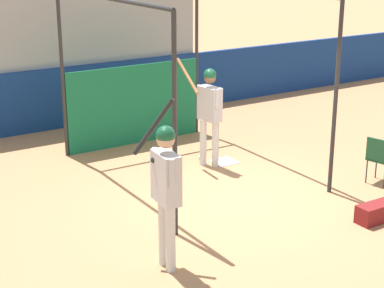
{
  "coord_description": "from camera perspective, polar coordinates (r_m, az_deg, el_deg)",
  "views": [
    {
      "loc": [
        -5.78,
        -7.81,
        4.1
      ],
      "look_at": [
        -0.75,
        0.15,
        1.06
      ],
      "focal_mm": 60.0,
      "sensor_mm": 36.0,
      "label": 1
    }
  ],
  "objects": [
    {
      "name": "outfield_wall",
      "position": [
        14.9,
        -8.62,
        4.46
      ],
      "size": [
        24.0,
        0.12,
        1.36
      ],
      "color": "navy",
      "rests_on": "ground"
    },
    {
      "name": "ground_plane",
      "position": [
        10.54,
        3.9,
        -5.0
      ],
      "size": [
        60.0,
        60.0,
        0.0
      ],
      "primitive_type": "plane",
      "color": "#A8754C"
    },
    {
      "name": "folding_chair",
      "position": [
        11.48,
        16.33,
        -1.01
      ],
      "size": [
        0.49,
        0.49,
        0.84
      ],
      "rotation": [
        0.0,
        0.0,
        -1.32
      ],
      "color": "#194C2D",
      "rests_on": "ground"
    },
    {
      "name": "player_batter",
      "position": [
        11.75,
        1.52,
        3.29
      ],
      "size": [
        0.53,
        0.89,
        1.99
      ],
      "rotation": [
        0.0,
        0.0,
        1.71
      ],
      "color": "silver",
      "rests_on": "ground"
    },
    {
      "name": "home_plate",
      "position": [
        12.27,
        2.89,
        -1.57
      ],
      "size": [
        0.44,
        0.44,
        0.02
      ],
      "color": "white",
      "rests_on": "ground"
    },
    {
      "name": "baseball",
      "position": [
        12.42,
        0.74,
        -1.17
      ],
      "size": [
        0.07,
        0.07,
        0.07
      ],
      "color": "white",
      "rests_on": "ground"
    },
    {
      "name": "equipment_bag",
      "position": [
        10.13,
        16.15,
        -5.84
      ],
      "size": [
        0.7,
        0.28,
        0.28
      ],
      "color": "maroon",
      "rests_on": "ground"
    },
    {
      "name": "batting_cage",
      "position": [
        12.39,
        -3.5,
        5.48
      ],
      "size": [
        3.09,
        4.22,
        3.23
      ],
      "color": "#282828",
      "rests_on": "ground"
    },
    {
      "name": "player_waiting",
      "position": [
        8.01,
        -2.35,
        -3.4
      ],
      "size": [
        0.51,
        0.81,
        2.19
      ],
      "rotation": [
        0.0,
        0.0,
        1.49
      ],
      "color": "silver",
      "rests_on": "ground"
    },
    {
      "name": "bleacher_section",
      "position": [
        16.25,
        -11.17,
        8.44
      ],
      "size": [
        5.4,
        3.2,
        3.04
      ],
      "color": "#9E9E99",
      "rests_on": "ground"
    }
  ]
}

